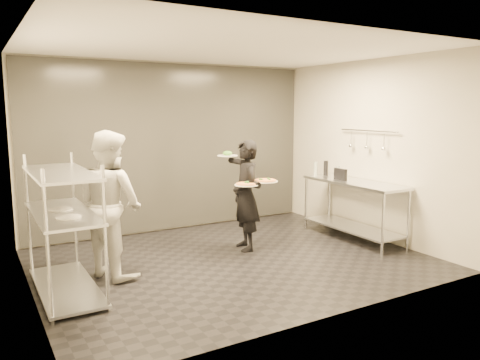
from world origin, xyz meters
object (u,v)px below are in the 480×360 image
pass_rack (63,225)px  bottle_dark (326,168)px  chef (110,204)px  pizza_plate_far (265,181)px  bottle_green (316,169)px  pizza_plate_near (247,184)px  bottle_clear (338,172)px  waiter (246,195)px  pos_monitor (340,174)px  prep_counter (353,200)px  salad_plate (227,154)px

pass_rack → bottle_dark: 4.41m
chef → bottle_dark: (3.74, 0.42, 0.15)m
pizza_plate_far → bottle_green: size_ratio=1.52×
pass_rack → pizza_plate_near: size_ratio=4.82×
pizza_plate_far → bottle_clear: bottle_clear is taller
pizza_plate_near → bottle_green: bottle_green is taller
pass_rack → pizza_plate_near: pass_rack is taller
waiter → pos_monitor: size_ratio=6.19×
prep_counter → salad_plate: size_ratio=5.95×
prep_counter → waiter: waiter is taller
pass_rack → pizza_plate_near: (2.44, 0.12, 0.24)m
prep_counter → chef: bearing=175.8°
waiter → pizza_plate_far: (0.18, -0.24, 0.23)m
chef → bottle_clear: (3.75, 0.12, 0.12)m
chef → pizza_plate_far: chef is taller
salad_plate → bottle_dark: 1.91m
chef → prep_counter: bearing=-116.1°
pizza_plate_near → chef: bearing=175.1°
pass_rack → chef: 0.67m
pos_monitor → bottle_green: (0.00, 0.62, 0.02)m
prep_counter → pos_monitor: size_ratio=6.97×
bottle_green → bottle_clear: size_ratio=1.20×
prep_counter → chef: (-3.73, 0.28, 0.27)m
salad_plate → bottle_dark: size_ratio=1.20×
pos_monitor → prep_counter: bearing=-55.9°
chef → pizza_plate_far: (2.15, -0.15, 0.14)m
pos_monitor → bottle_clear: 0.25m
pass_rack → pizza_plate_near: 2.45m
pass_rack → bottle_dark: (4.34, 0.69, 0.28)m
chef → pizza_plate_far: bearing=-115.9°
chef → bottle_clear: bearing=-110.1°
pizza_plate_far → salad_plate: (-0.29, 0.58, 0.34)m
prep_counter → bottle_dark: bottle_dark is taller
pizza_plate_near → pizza_plate_far: (0.31, 0.01, 0.02)m
bottle_clear → bottle_green: bearing=108.6°
pass_rack → pos_monitor: size_ratio=6.20×
pizza_plate_near → salad_plate: (0.02, 0.59, 0.36)m
salad_plate → pizza_plate_near: bearing=-92.4°
pass_rack → bottle_clear: bearing=5.2°
pass_rack → bottle_green: size_ratio=6.92×
pizza_plate_near → prep_counter: bearing=-3.6°
chef → salad_plate: chef is taller
waiter → prep_counter: bearing=89.9°
pass_rack → prep_counter: bearing=0.0°
pass_rack → pizza_plate_far: pass_rack is taller
prep_counter → bottle_dark: 0.81m
pos_monitor → bottle_green: size_ratio=1.12×
prep_counter → bottle_dark: bearing=89.0°
pizza_plate_near → pos_monitor: size_ratio=1.29×
pizza_plate_near → pizza_plate_far: pizza_plate_far is taller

